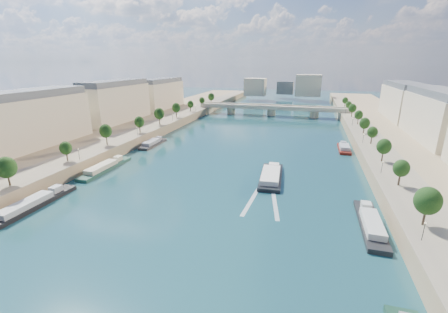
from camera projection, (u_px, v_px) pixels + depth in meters
The scene contains 16 objects.
ground at pixel (236, 160), 126.62m from camera, with size 700.00×700.00×0.00m, color #0D363B.
quay_left at pixel (91, 143), 144.75m from camera, with size 44.00×520.00×5.00m, color #9E8460.
quay_right at pixel (431, 171), 106.98m from camera, with size 44.00×520.00×5.00m, color #9E8460.
pave_left at pixel (118, 140), 140.04m from camera, with size 14.00×520.00×0.10m, color gray.
pave_right at pixel (386, 161), 110.15m from camera, with size 14.00×520.00×0.10m, color gray.
trees_left at pixel (123, 128), 139.71m from camera, with size 4.80×268.80×8.26m.
trees_right at pixel (377, 140), 118.20m from camera, with size 4.80×268.80×8.26m.
lamps_left at pixel (112, 140), 128.87m from camera, with size 0.36×200.36×4.28m.
lamps_right at pixel (371, 149), 115.08m from camera, with size 0.36×200.36×4.28m.
buildings_left at pixel (82, 109), 154.94m from camera, with size 16.00×226.00×23.20m.
skyline at pixel (287, 86), 322.55m from camera, with size 79.00×42.00×22.00m.
bridge at pixel (271, 109), 230.54m from camera, with size 112.00×12.00×8.15m.
tour_barge at pixel (271, 176), 106.42m from camera, with size 9.00×26.22×3.64m.
wake at pixel (264, 198), 91.44m from camera, with size 10.75×26.03×0.04m.
moored_barges_left at pixel (35, 203), 86.20m from camera, with size 5.00×153.30×3.60m.
moored_barges_right at pixel (383, 259), 62.04m from camera, with size 5.00×160.62×3.60m.
Camera 1 is at (28.34, -16.93, 39.78)m, focal length 24.00 mm.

